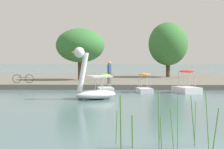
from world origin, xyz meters
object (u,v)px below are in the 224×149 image
Objects in this scene: swan_boat at (93,87)px; pedal_boat_lime at (105,87)px; person_on_path at (109,72)px; tree_broadleaf_behind_dock at (80,46)px; pedal_boat_red at (187,87)px; tree_broadleaf_right at (168,44)px; bicycle_parked at (23,79)px; pedal_boat_orange at (144,87)px.

swan_boat reaches higher than pedal_boat_lime.
tree_broadleaf_behind_dock is at bearing 116.82° from person_on_path.
pedal_boat_red is 0.38× the size of tree_broadleaf_right.
bicycle_parked is (-6.58, 8.69, 0.07)m from swan_boat.
bicycle_parked is at bearing 157.01° from pedal_boat_orange.
pedal_boat_orange is 0.38× the size of tree_broadleaf_behind_dock.
person_on_path reaches higher than bicycle_parked.
pedal_boat_orange is at bearing -58.85° from tree_broadleaf_behind_dock.
pedal_boat_red is 1.41× the size of bicycle_parked.
pedal_boat_orange is at bearing -51.85° from person_on_path.
person_on_path is at bearing 128.15° from pedal_boat_orange.
pedal_boat_red is at bearing -4.36° from pedal_boat_orange.
bicycle_parked is at bearing 160.99° from pedal_boat_red.
pedal_boat_orange is 2.75m from pedal_boat_lime.
tree_broadleaf_right is at bearing 35.17° from tree_broadleaf_behind_dock.
tree_broadleaf_right is 3.48× the size of person_on_path.
swan_boat is at bearing -145.13° from pedal_boat_red.
pedal_boat_red is 16.65m from tree_broadleaf_right.
person_on_path is (0.64, 7.83, 0.67)m from swan_boat.
pedal_boat_lime is at bearing -72.65° from tree_broadleaf_behind_dock.
pedal_boat_lime is at bearing 179.38° from pedal_boat_orange.
swan_boat is 1.67× the size of person_on_path.
tree_broadleaf_right reaches higher than bicycle_parked.
tree_broadleaf_behind_dock reaches higher than pedal_boat_red.
person_on_path is at bearing -63.18° from tree_broadleaf_behind_dock.
swan_boat is 10.90m from bicycle_parked.
swan_boat is 7.89m from person_on_path.
tree_broadleaf_behind_dock is 2.92× the size of bicycle_parked.
swan_boat reaches higher than pedal_boat_red.
swan_boat is at bearing -94.68° from person_on_path.
pedal_boat_red is 1.28× the size of pedal_boat_orange.
pedal_boat_red is at bearing -19.01° from bicycle_parked.
pedal_boat_lime reaches higher than bicycle_parked.
tree_broadleaf_right is (6.42, 15.95, 3.82)m from pedal_boat_lime.
pedal_boat_lime is 1.08× the size of person_on_path.
swan_boat is 4.58m from pedal_boat_lime.
tree_broadleaf_right is (3.67, 15.98, 3.79)m from pedal_boat_orange.
tree_broadleaf_right reaches higher than person_on_path.
swan_boat is at bearing -96.18° from pedal_boat_lime.
pedal_boat_lime is 10.37m from tree_broadleaf_behind_dock.
swan_boat reaches higher than pedal_boat_orange.
pedal_boat_red is 13.32m from tree_broadleaf_behind_dock.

